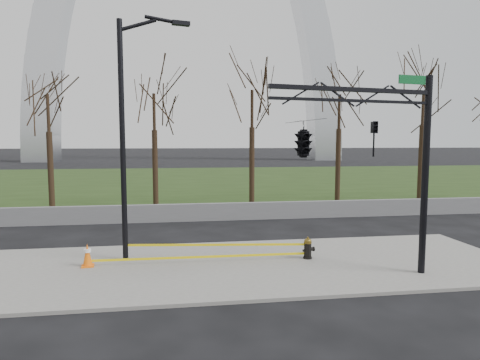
{
  "coord_description": "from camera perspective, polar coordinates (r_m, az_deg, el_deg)",
  "views": [
    {
      "loc": [
        -2.02,
        -12.76,
        4.07
      ],
      "look_at": [
        0.14,
        2.0,
        2.66
      ],
      "focal_mm": 30.39,
      "sensor_mm": 36.0,
      "label": 1
    }
  ],
  "objects": [
    {
      "name": "gateway_arch",
      "position": [
        92.27,
        -7.29,
        23.29
      ],
      "size": [
        66.0,
        6.0,
        65.0
      ],
      "primitive_type": null,
      "color": "silver",
      "rests_on": "ground"
    },
    {
      "name": "grass_strip",
      "position": [
        43.0,
        -5.62,
        -0.03
      ],
      "size": [
        120.0,
        40.0,
        0.06
      ],
      "primitive_type": "cube",
      "color": "#203212",
      "rests_on": "ground"
    },
    {
      "name": "street_light",
      "position": [
        14.01,
        -15.3,
        7.75
      ],
      "size": [
        2.37,
        0.66,
        8.21
      ],
      "rotation": [
        0.0,
        0.0,
        0.2
      ],
      "color": "black",
      "rests_on": "ground"
    },
    {
      "name": "caution_tape",
      "position": [
        13.81,
        -4.43,
        -9.94
      ],
      "size": [
        7.24,
        0.78,
        0.39
      ],
      "color": "yellow",
      "rests_on": "ground"
    },
    {
      "name": "tree_row",
      "position": [
        24.8,
        -5.13,
        5.24
      ],
      "size": [
        44.76,
        4.0,
        8.03
      ],
      "color": "black",
      "rests_on": "ground"
    },
    {
      "name": "fire_hydrant",
      "position": [
        14.22,
        9.53,
        -9.46
      ],
      "size": [
        0.47,
        0.3,
        0.75
      ],
      "rotation": [
        0.0,
        0.0,
        0.15
      ],
      "color": "black",
      "rests_on": "sidewalk"
    },
    {
      "name": "traffic_cone",
      "position": [
        14.03,
        -20.63,
        -9.84
      ],
      "size": [
        0.44,
        0.44,
        0.74
      ],
      "rotation": [
        0.0,
        0.0,
        0.16
      ],
      "color": "orange",
      "rests_on": "sidewalk"
    },
    {
      "name": "ground",
      "position": [
        13.55,
        0.64,
        -12.1
      ],
      "size": [
        500.0,
        500.0,
        0.0
      ],
      "primitive_type": "plane",
      "color": "black",
      "rests_on": "ground"
    },
    {
      "name": "guardrail",
      "position": [
        21.17,
        -2.76,
        -4.47
      ],
      "size": [
        60.0,
        0.3,
        0.9
      ],
      "primitive_type": "cube",
      "color": "#59595B",
      "rests_on": "ground"
    },
    {
      "name": "sidewalk",
      "position": [
        13.53,
        0.64,
        -11.9
      ],
      "size": [
        18.0,
        6.0,
        0.1
      ],
      "primitive_type": "cube",
      "color": "slate",
      "rests_on": "ground"
    },
    {
      "name": "traffic_signal_mast",
      "position": [
        11.38,
        12.38,
        5.65
      ],
      "size": [
        5.06,
        2.53,
        6.0
      ],
      "rotation": [
        0.0,
        0.0,
        0.15
      ],
      "color": "black",
      "rests_on": "ground"
    }
  ]
}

